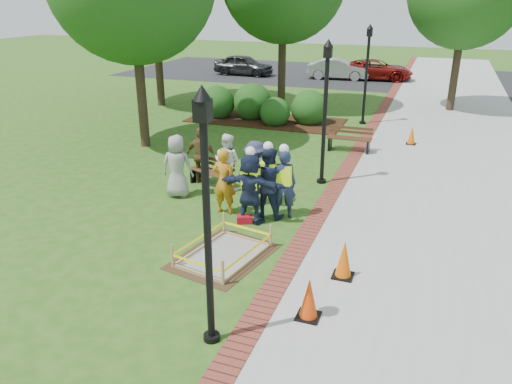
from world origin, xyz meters
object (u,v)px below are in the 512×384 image
(cone_front, at_px, (309,299))
(lamp_near, at_px, (206,204))
(wet_concrete_pad, at_px, (223,247))
(hivis_worker_c, at_px, (268,180))
(hivis_worker_a, at_px, (251,186))
(bench_near, at_px, (212,178))
(hivis_worker_b, at_px, (283,182))

(cone_front, relative_size, lamp_near, 0.19)
(wet_concrete_pad, height_order, cone_front, cone_front)
(hivis_worker_c, bearing_deg, lamp_near, -81.58)
(hivis_worker_c, bearing_deg, hivis_worker_a, -119.60)
(cone_front, xyz_separation_m, lamp_near, (-1.37, -1.14, 2.08))
(hivis_worker_a, bearing_deg, hivis_worker_c, 60.40)
(bench_near, xyz_separation_m, lamp_near, (3.04, -6.55, 2.22))
(cone_front, height_order, hivis_worker_a, hivis_worker_a)
(hivis_worker_a, relative_size, hivis_worker_b, 1.02)
(bench_near, xyz_separation_m, hivis_worker_a, (2.00, -1.97, 0.73))
(bench_near, xyz_separation_m, cone_front, (4.41, -5.41, 0.14))
(bench_near, bearing_deg, lamp_near, -65.12)
(lamp_near, height_order, hivis_worker_c, lamp_near)
(hivis_worker_a, xyz_separation_m, hivis_worker_c, (0.28, 0.50, 0.01))
(cone_front, distance_m, hivis_worker_c, 4.52)
(wet_concrete_pad, xyz_separation_m, hivis_worker_c, (0.20, 2.40, 0.76))
(wet_concrete_pad, height_order, hivis_worker_a, hivis_worker_a)
(hivis_worker_b, bearing_deg, lamp_near, -85.95)
(wet_concrete_pad, relative_size, hivis_worker_c, 1.28)
(hivis_worker_a, distance_m, hivis_worker_c, 0.57)
(wet_concrete_pad, distance_m, hivis_worker_c, 2.53)
(lamp_near, bearing_deg, wet_concrete_pad, 109.58)
(hivis_worker_a, bearing_deg, lamp_near, -77.27)
(hivis_worker_b, distance_m, hivis_worker_c, 0.40)
(lamp_near, bearing_deg, hivis_worker_c, 98.42)
(hivis_worker_a, distance_m, hivis_worker_b, 0.89)
(hivis_worker_b, bearing_deg, hivis_worker_a, -138.83)
(wet_concrete_pad, bearing_deg, hivis_worker_a, 92.52)
(wet_concrete_pad, relative_size, hivis_worker_b, 1.32)
(bench_near, height_order, lamp_near, lamp_near)
(hivis_worker_b, bearing_deg, wet_concrete_pad, -103.23)
(hivis_worker_a, bearing_deg, bench_near, 135.48)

